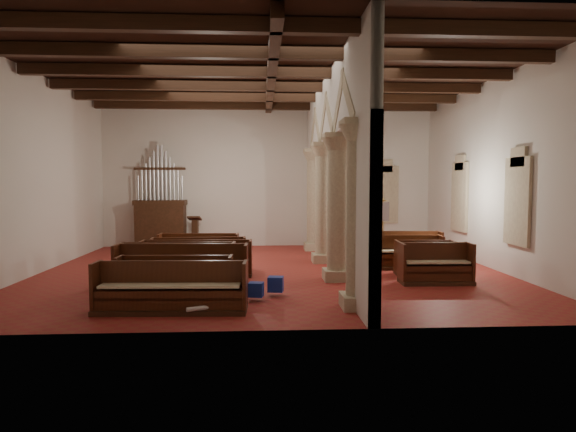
# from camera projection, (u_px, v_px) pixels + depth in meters

# --- Properties ---
(floor) EXTENTS (14.00, 14.00, 0.00)m
(floor) POSITION_uv_depth(u_px,v_px,m) (272.00, 271.00, 14.87)
(floor) COLOR maroon
(floor) RESTS_ON ground
(ceiling) EXTENTS (14.00, 14.00, 0.00)m
(ceiling) POSITION_uv_depth(u_px,v_px,m) (271.00, 74.00, 14.45)
(ceiling) COLOR black
(ceiling) RESTS_ON wall_back
(wall_back) EXTENTS (14.00, 0.02, 6.00)m
(wall_back) POSITION_uv_depth(u_px,v_px,m) (268.00, 176.00, 20.64)
(wall_back) COLOR silver
(wall_back) RESTS_ON floor
(wall_front) EXTENTS (14.00, 0.02, 6.00)m
(wall_front) POSITION_uv_depth(u_px,v_px,m) (278.00, 168.00, 8.68)
(wall_front) COLOR silver
(wall_front) RESTS_ON floor
(wall_left) EXTENTS (0.02, 12.00, 6.00)m
(wall_left) POSITION_uv_depth(u_px,v_px,m) (36.00, 173.00, 14.28)
(wall_left) COLOR silver
(wall_left) RESTS_ON floor
(wall_right) EXTENTS (0.02, 12.00, 6.00)m
(wall_right) POSITION_uv_depth(u_px,v_px,m) (495.00, 174.00, 15.04)
(wall_right) COLOR silver
(wall_right) RESTS_ON floor
(ceiling_beams) EXTENTS (13.80, 11.80, 0.30)m
(ceiling_beams) POSITION_uv_depth(u_px,v_px,m) (271.00, 80.00, 14.46)
(ceiling_beams) COLOR #3C2013
(ceiling_beams) RESTS_ON wall_back
(arcade) EXTENTS (0.90, 11.90, 6.00)m
(arcade) POSITION_uv_depth(u_px,v_px,m) (330.00, 155.00, 14.72)
(arcade) COLOR #C4B992
(arcade) RESTS_ON floor
(window_right_a) EXTENTS (0.03, 1.00, 2.20)m
(window_right_a) POSITION_uv_depth(u_px,v_px,m) (519.00, 201.00, 13.60)
(window_right_a) COLOR #377B5B
(window_right_a) RESTS_ON wall_right
(window_right_b) EXTENTS (0.03, 1.00, 2.20)m
(window_right_b) POSITION_uv_depth(u_px,v_px,m) (461.00, 197.00, 17.59)
(window_right_b) COLOR #377B5B
(window_right_b) RESTS_ON wall_right
(window_back) EXTENTS (1.00, 0.03, 2.20)m
(window_back) POSITION_uv_depth(u_px,v_px,m) (383.00, 195.00, 20.95)
(window_back) COLOR #377B5B
(window_back) RESTS_ON wall_back
(pipe_organ) EXTENTS (2.10, 0.85, 4.40)m
(pipe_organ) POSITION_uv_depth(u_px,v_px,m) (161.00, 215.00, 20.00)
(pipe_organ) COLOR #3C2013
(pipe_organ) RESTS_ON floor
(lectern) EXTENTS (0.59, 0.60, 1.35)m
(lectern) POSITION_uv_depth(u_px,v_px,m) (195.00, 234.00, 20.13)
(lectern) COLOR #351910
(lectern) RESTS_ON floor
(dossal_curtain) EXTENTS (1.80, 0.07, 2.17)m
(dossal_curtain) POSITION_uv_depth(u_px,v_px,m) (349.00, 219.00, 20.88)
(dossal_curtain) COLOR maroon
(dossal_curtain) RESTS_ON floor
(processional_banner) EXTENTS (0.48, 0.62, 2.13)m
(processional_banner) POSITION_uv_depth(u_px,v_px,m) (383.00, 233.00, 18.85)
(processional_banner) COLOR #3C2013
(processional_banner) RESTS_ON floor
(hymnal_box_a) EXTENTS (0.37, 0.33, 0.33)m
(hymnal_box_a) POSITION_uv_depth(u_px,v_px,m) (256.00, 289.00, 11.10)
(hymnal_box_a) COLOR #151B97
(hymnal_box_a) RESTS_ON floor
(hymnal_box_b) EXTENTS (0.41, 0.35, 0.36)m
(hymnal_box_b) POSITION_uv_depth(u_px,v_px,m) (276.00, 284.00, 11.61)
(hymnal_box_b) COLOR #152195
(hymnal_box_b) RESTS_ON floor
(hymnal_box_c) EXTENTS (0.41, 0.36, 0.36)m
(hymnal_box_c) POSITION_uv_depth(u_px,v_px,m) (216.00, 265.00, 14.24)
(hymnal_box_c) COLOR navy
(hymnal_box_c) RESTS_ON floor
(tube_heater_a) EXTENTS (0.90, 0.47, 0.09)m
(tube_heater_a) POSITION_uv_depth(u_px,v_px,m) (209.00, 307.00, 9.94)
(tube_heater_a) COLOR white
(tube_heater_a) RESTS_ON floor
(tube_heater_b) EXTENTS (1.07, 0.18, 0.11)m
(tube_heater_b) POSITION_uv_depth(u_px,v_px,m) (132.00, 296.00, 10.89)
(tube_heater_b) COLOR white
(tube_heater_b) RESTS_ON floor
(nave_pew_0) EXTENTS (3.22, 0.85, 1.07)m
(nave_pew_0) POSITION_uv_depth(u_px,v_px,m) (171.00, 296.00, 10.12)
(nave_pew_0) COLOR #3C2013
(nave_pew_0) RESTS_ON floor
(nave_pew_1) EXTENTS (2.69, 0.77, 1.01)m
(nave_pew_1) POSITION_uv_depth(u_px,v_px,m) (175.00, 285.00, 11.26)
(nave_pew_1) COLOR #3C2013
(nave_pew_1) RESTS_ON floor
(nave_pew_2) EXTENTS (3.41, 0.87, 1.14)m
(nave_pew_2) POSITION_uv_depth(u_px,v_px,m) (182.00, 274.00, 12.39)
(nave_pew_2) COLOR #3C2013
(nave_pew_2) RESTS_ON floor
(nave_pew_3) EXTENTS (3.10, 0.77, 1.11)m
(nave_pew_3) POSITION_uv_depth(u_px,v_px,m) (178.00, 270.00, 12.98)
(nave_pew_3) COLOR #3C2013
(nave_pew_3) RESTS_ON floor
(nave_pew_4) EXTENTS (3.21, 0.73, 1.05)m
(nave_pew_4) POSITION_uv_depth(u_px,v_px,m) (197.00, 265.00, 13.99)
(nave_pew_4) COLOR #3C2013
(nave_pew_4) RESTS_ON floor
(nave_pew_5) EXTENTS (2.95, 0.87, 1.02)m
(nave_pew_5) POSITION_uv_depth(u_px,v_px,m) (199.00, 260.00, 14.95)
(nave_pew_5) COLOR #3C2013
(nave_pew_5) RESTS_ON floor
(nave_pew_6) EXTENTS (2.65, 0.79, 1.03)m
(nave_pew_6) POSITION_uv_depth(u_px,v_px,m) (199.00, 254.00, 15.99)
(nave_pew_6) COLOR #3C2013
(nave_pew_6) RESTS_ON floor
(aisle_pew_0) EXTENTS (1.95, 0.79, 1.10)m
(aisle_pew_0) POSITION_uv_depth(u_px,v_px,m) (436.00, 270.00, 12.99)
(aisle_pew_0) COLOR #3C2013
(aisle_pew_0) RESTS_ON floor
(aisle_pew_1) EXTENTS (1.76, 0.78, 1.02)m
(aisle_pew_1) POSITION_uv_depth(u_px,v_px,m) (425.00, 263.00, 14.20)
(aisle_pew_1) COLOR #3C2013
(aisle_pew_1) RESTS_ON floor
(aisle_pew_2) EXTENTS (2.18, 0.84, 1.05)m
(aisle_pew_2) POSITION_uv_depth(u_px,v_px,m) (408.00, 258.00, 15.24)
(aisle_pew_2) COLOR #3C2013
(aisle_pew_2) RESTS_ON floor
(aisle_pew_3) EXTENTS (2.23, 0.86, 1.09)m
(aisle_pew_3) POSITION_uv_depth(u_px,v_px,m) (408.00, 253.00, 16.14)
(aisle_pew_3) COLOR #3C2013
(aisle_pew_3) RESTS_ON floor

